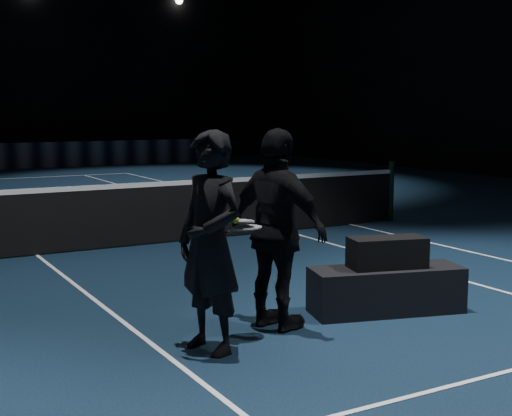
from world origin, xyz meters
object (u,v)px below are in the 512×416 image
at_px(racket_bag, 387,252).
at_px(racket_lower, 247,228).
at_px(player_bench, 386,290).
at_px(tennis_balls, 231,218).
at_px(player_b, 278,230).
at_px(racket_upper, 240,221).
at_px(player_a, 210,242).

relative_size(racket_bag, racket_lower, 1.13).
distance_m(player_bench, tennis_balls, 2.01).
bearing_deg(player_b, racket_upper, 83.67).
relative_size(player_bench, player_a, 0.82).
distance_m(racket_bag, tennis_balls, 1.87).
relative_size(player_a, player_b, 1.00).
relative_size(racket_lower, racket_upper, 1.00).
bearing_deg(player_b, player_a, 88.75).
relative_size(player_a, racket_lower, 2.75).
height_order(player_b, tennis_balls, player_b).
distance_m(player_a, player_b, 0.85).
bearing_deg(player_a, tennis_balls, 91.65).
xyz_separation_m(player_a, tennis_balls, (0.24, 0.08, 0.18)).
xyz_separation_m(racket_bag, player_b, (-1.23, 0.09, 0.32)).
distance_m(racket_lower, racket_upper, 0.09).
bearing_deg(racket_upper, racket_bag, -21.02).
distance_m(racket_lower, tennis_balls, 0.22).
bearing_deg(racket_lower, player_bench, -16.18).
relative_size(player_b, racket_lower, 2.75).
bearing_deg(player_b, player_bench, -112.61).
bearing_deg(racket_lower, player_b, -0.00).
relative_size(racket_upper, tennis_balls, 5.67).
height_order(player_bench, racket_lower, racket_lower).
distance_m(player_b, tennis_balls, 0.62).
distance_m(player_a, racket_lower, 0.46).
bearing_deg(tennis_balls, player_a, -161.52).
bearing_deg(player_bench, racket_bag, 0.00).
relative_size(player_a, tennis_balls, 15.58).
distance_m(player_a, racket_upper, 0.42).
height_order(racket_bag, tennis_balls, tennis_balls).
bearing_deg(racket_bag, racket_lower, -163.28).
bearing_deg(player_a, player_b, 90.52).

